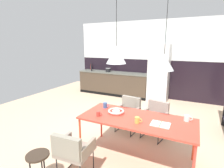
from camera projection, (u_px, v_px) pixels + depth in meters
ground_plane at (117, 135)px, 3.84m from camera, size 8.68×8.68×0.00m
back_wall_splashback_dark at (153, 78)px, 6.56m from camera, size 6.10×0.12×1.41m
back_wall_panel_upper at (155, 40)px, 6.24m from camera, size 6.10×0.12×1.41m
kitchen_counter at (113, 83)px, 6.93m from camera, size 2.85×0.63×0.90m
refrigerator_column at (159, 73)px, 6.06m from camera, size 0.68×0.60×1.99m
dining_table at (137, 120)px, 2.91m from camera, size 1.90×0.84×0.75m
armchair_near_window at (129, 110)px, 3.97m from camera, size 0.54×0.53×0.78m
armchair_head_of_table at (72, 149)px, 2.49m from camera, size 0.52×0.50×0.75m
armchair_far_side at (156, 115)px, 3.68m from camera, size 0.57×0.56×0.77m
fruit_bowl at (116, 111)px, 3.10m from camera, size 0.29×0.29×0.06m
open_book at (160, 124)px, 2.66m from camera, size 0.29×0.22×0.02m
mug_white_ceramic at (105, 105)px, 3.36m from camera, size 0.12×0.08×0.11m
mug_glass_clear at (137, 120)px, 2.71m from camera, size 0.12×0.08×0.10m
mug_tall_blue at (187, 118)px, 2.78m from camera, size 0.13×0.09×0.09m
mug_dark_espresso at (99, 114)px, 2.98m from camera, size 0.11×0.07×0.08m
cooking_pot at (108, 70)px, 6.86m from camera, size 0.20×0.20×0.18m
bottle_wine_green at (91, 67)px, 7.52m from camera, size 0.07×0.07×0.24m
bottle_oil_tall at (92, 68)px, 7.09m from camera, size 0.06×0.06×0.33m
side_stool at (38, 157)px, 2.45m from camera, size 0.32×0.32×0.45m
pendant_lamp_over_table_near at (116, 55)px, 2.81m from camera, size 0.33×0.33×1.12m
pendant_lamp_over_table_far at (164, 62)px, 2.53m from camera, size 0.30×0.30×1.19m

